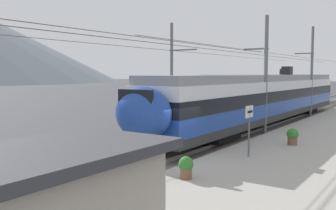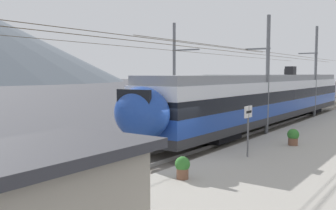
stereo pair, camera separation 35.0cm
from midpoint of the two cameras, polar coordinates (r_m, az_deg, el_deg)
The scene contains 14 objects.
ground_plane at distance 16.36m, azimuth 1.69°, elevation -9.14°, with size 400.00×400.00×0.00m, color #424247.
platform_slab at distance 14.52m, azimuth 15.51°, elevation -10.43°, with size 120.00×6.57×0.34m, color #A39E93.
track_near at distance 16.93m, azimuth -1.26°, elevation -8.43°, with size 120.00×3.00×0.28m.
track_far at distance 20.23m, azimuth -12.68°, elevation -6.36°, with size 120.00×3.00×0.28m.
train_near_platform at distance 28.72m, azimuth 15.35°, elevation 1.20°, with size 30.94×2.93×4.27m.
train_far_track at distance 44.43m, azimuth 15.99°, elevation 2.38°, with size 30.39×2.85×4.27m.
catenary_mast_mid at distance 24.58m, azimuth 15.06°, elevation 4.61°, with size 45.65×1.66×7.59m.
catenary_mast_east at distance 35.60m, azimuth 21.61°, elevation 4.80°, with size 45.65×1.66×8.07m.
catenary_mast_far_side at distance 30.16m, azimuth 1.53°, elevation 5.18°, with size 45.65×2.49×7.97m.
platform_sign at distance 16.55m, azimuth 12.67°, elevation -2.19°, with size 0.70×0.08×2.21m.
passenger_walking at distance 10.32m, azimuth -7.90°, elevation -10.16°, with size 0.53×0.22×1.69m.
handbag_beside_passenger at distance 10.82m, azimuth -5.46°, elevation -13.87°, with size 0.32×0.18×0.40m.
potted_plant_platform_edge at distance 20.04m, azimuth 18.95°, elevation -4.49°, with size 0.59×0.59×0.83m.
potted_plant_by_shelter at distance 13.02m, azimuth 3.00°, elevation -9.27°, with size 0.52×0.52×0.78m.
Camera 2 is at (-13.10, -8.98, 3.93)m, focal length 40.14 mm.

